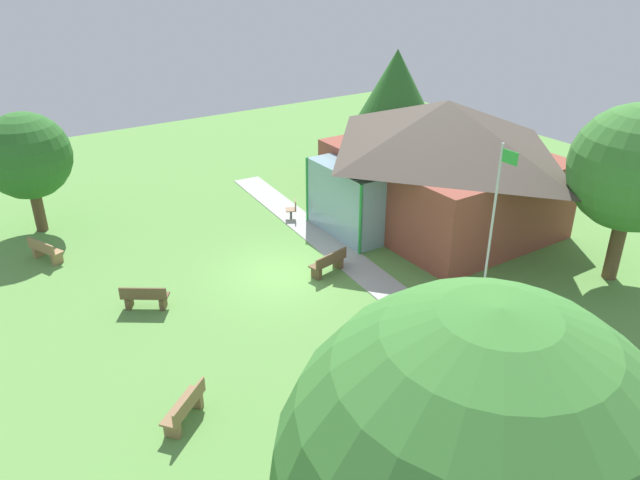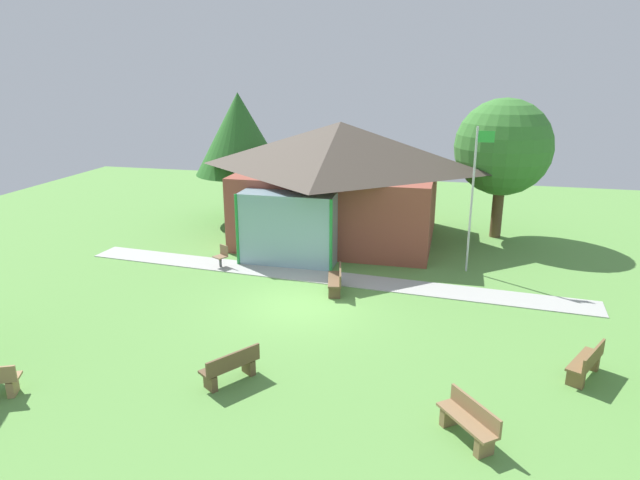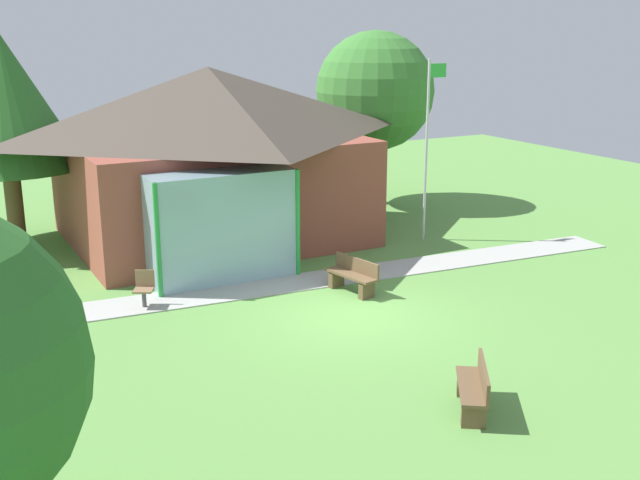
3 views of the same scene
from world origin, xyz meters
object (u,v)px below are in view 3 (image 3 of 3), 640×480
(tree_behind_pavilion_right, at_px, (375,92))
(bench_rear_near_path, at_px, (353,276))
(patio_chair_west, at_px, (144,290))
(tree_behind_pavilion_left, at_px, (3,100))
(flagpole, at_px, (428,142))
(pavilion, at_px, (211,152))
(bench_front_center, at_px, (475,389))

(tree_behind_pavilion_right, bearing_deg, bench_rear_near_path, -124.88)
(patio_chair_west, bearing_deg, tree_behind_pavilion_left, -47.14)
(flagpole, height_order, bench_rear_near_path, flagpole)
(pavilion, relative_size, tree_behind_pavilion_right, 1.49)
(pavilion, relative_size, tree_behind_pavilion_left, 1.47)
(tree_behind_pavilion_left, bearing_deg, flagpole, -25.04)
(bench_rear_near_path, relative_size, tree_behind_pavilion_right, 0.25)
(bench_rear_near_path, distance_m, bench_front_center, 6.36)
(bench_rear_near_path, height_order, tree_behind_pavilion_right, tree_behind_pavilion_right)
(flagpole, relative_size, tree_behind_pavilion_right, 0.88)
(pavilion, bearing_deg, tree_behind_pavilion_right, 15.32)
(bench_front_center, xyz_separation_m, patio_chair_west, (-3.50, 7.60, 0.01))
(bench_rear_near_path, bearing_deg, tree_behind_pavilion_left, 26.74)
(patio_chair_west, height_order, tree_behind_pavilion_right, tree_behind_pavilion_right)
(flagpole, bearing_deg, bench_front_center, -121.20)
(flagpole, distance_m, tree_behind_pavilion_left, 12.24)
(flagpole, bearing_deg, pavilion, 151.36)
(bench_front_center, relative_size, tree_behind_pavilion_left, 0.24)
(bench_front_center, distance_m, tree_behind_pavilion_left, 15.96)
(pavilion, distance_m, tree_behind_pavilion_right, 7.30)
(patio_chair_west, bearing_deg, pavilion, -98.08)
(bench_rear_near_path, bearing_deg, bench_front_center, 156.46)
(pavilion, xyz_separation_m, flagpole, (5.64, -3.08, 0.30))
(bench_rear_near_path, distance_m, tree_behind_pavilion_right, 10.55)
(patio_chair_west, bearing_deg, tree_behind_pavilion_right, -119.16)
(bench_rear_near_path, height_order, tree_behind_pavilion_left, tree_behind_pavilion_left)
(flagpole, relative_size, bench_rear_near_path, 3.46)
(pavilion, height_order, bench_front_center, pavilion)
(flagpole, bearing_deg, tree_behind_pavilion_right, 75.66)
(patio_chair_west, relative_size, tree_behind_pavilion_right, 0.14)
(bench_front_center, bearing_deg, flagpole, 3.14)
(flagpole, distance_m, bench_rear_near_path, 5.99)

